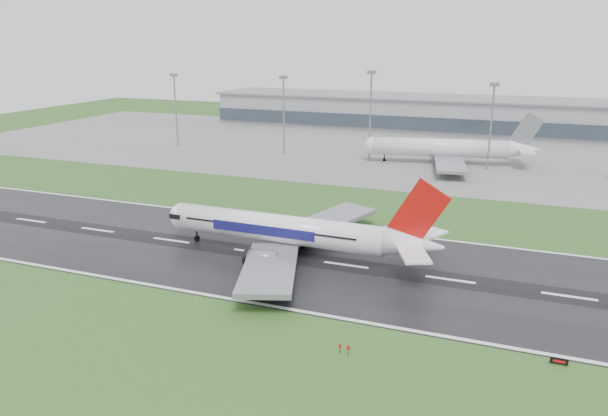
% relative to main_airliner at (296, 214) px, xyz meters
% --- Properties ---
extents(ground, '(520.00, 520.00, 0.00)m').
position_rel_main_airliner_xyz_m(ground, '(11.19, -1.64, -8.84)').
color(ground, '#274F1D').
rests_on(ground, ground).
extents(runway, '(400.00, 45.00, 0.10)m').
position_rel_main_airliner_xyz_m(runway, '(11.19, -1.64, -8.79)').
color(runway, black).
rests_on(runway, ground).
extents(apron, '(400.00, 130.00, 0.08)m').
position_rel_main_airliner_xyz_m(apron, '(11.19, 123.36, -8.80)').
color(apron, slate).
rests_on(apron, ground).
extents(terminal, '(240.00, 36.00, 15.00)m').
position_rel_main_airliner_xyz_m(terminal, '(11.19, 183.36, -1.34)').
color(terminal, gray).
rests_on(terminal, ground).
extents(main_airliner, '(59.97, 57.19, 17.47)m').
position_rel_main_airliner_xyz_m(main_airliner, '(0.00, 0.00, 0.00)').
color(main_airliner, white).
rests_on(main_airliner, runway).
extents(parked_airliner, '(70.68, 67.31, 17.95)m').
position_rel_main_airliner_xyz_m(parked_airliner, '(15.85, 102.99, 0.22)').
color(parked_airliner, silver).
rests_on(parked_airliner, apron).
extents(runway_sign, '(2.27, 0.94, 1.04)m').
position_rel_main_airliner_xyz_m(runway_sign, '(48.79, -25.71, -8.32)').
color(runway_sign, black).
rests_on(runway_sign, ground).
extents(floodmast_0, '(0.64, 0.64, 28.10)m').
position_rel_main_airliner_xyz_m(floodmast_0, '(-91.76, 98.36, 5.21)').
color(floodmast_0, gray).
rests_on(floodmast_0, ground).
extents(floodmast_1, '(0.64, 0.64, 28.24)m').
position_rel_main_airliner_xyz_m(floodmast_1, '(-44.40, 98.36, 5.28)').
color(floodmast_1, gray).
rests_on(floodmast_1, ground).
extents(floodmast_2, '(0.64, 0.64, 30.75)m').
position_rel_main_airliner_xyz_m(floodmast_2, '(-10.94, 98.36, 6.54)').
color(floodmast_2, gray).
rests_on(floodmast_2, ground).
extents(floodmast_3, '(0.64, 0.64, 27.65)m').
position_rel_main_airliner_xyz_m(floodmast_3, '(30.24, 98.36, 4.99)').
color(floodmast_3, gray).
rests_on(floodmast_3, ground).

